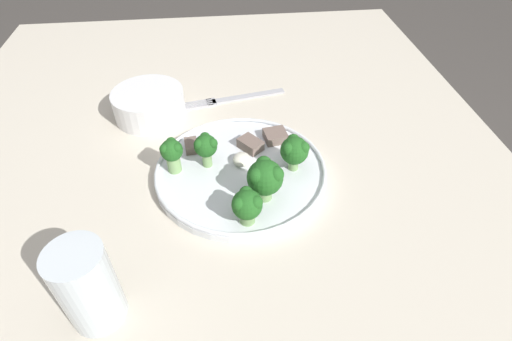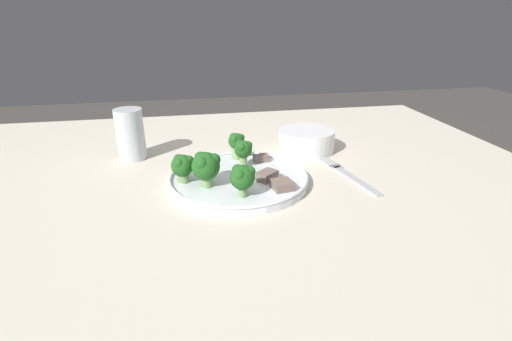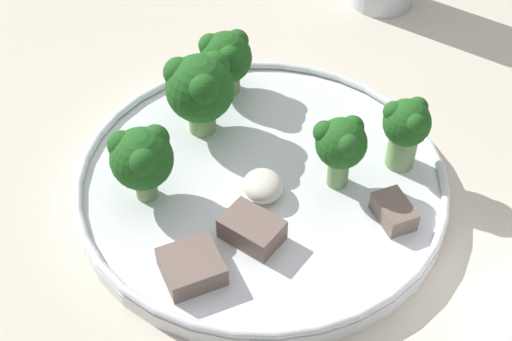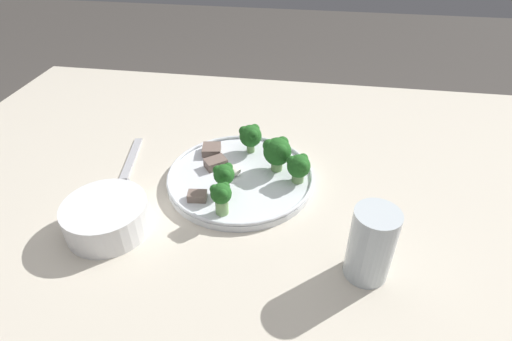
# 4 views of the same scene
# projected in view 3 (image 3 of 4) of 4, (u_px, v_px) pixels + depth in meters

# --- Properties ---
(table) EXTENTS (1.34, 0.98, 0.71)m
(table) POSITION_uv_depth(u_px,v_px,m) (297.00, 226.00, 0.60)
(table) COLOR beige
(table) RESTS_ON ground_plane
(dinner_plate) EXTENTS (0.26, 0.26, 0.02)m
(dinner_plate) POSITION_uv_depth(u_px,v_px,m) (261.00, 182.00, 0.51)
(dinner_plate) COLOR white
(dinner_plate) RESTS_ON table
(broccoli_floret_near_rim_left) EXTENTS (0.04, 0.04, 0.06)m
(broccoli_floret_near_rim_left) POSITION_uv_depth(u_px,v_px,m) (341.00, 144.00, 0.48)
(broccoli_floret_near_rim_left) COLOR #7FA866
(broccoli_floret_near_rim_left) RESTS_ON dinner_plate
(broccoli_floret_center_left) EXTENTS (0.03, 0.03, 0.06)m
(broccoli_floret_center_left) POSITION_uv_depth(u_px,v_px,m) (406.00, 127.00, 0.49)
(broccoli_floret_center_left) COLOR #7FA866
(broccoli_floret_center_left) RESTS_ON dinner_plate
(broccoli_floret_back_left) EXTENTS (0.04, 0.04, 0.06)m
(broccoli_floret_back_left) POSITION_uv_depth(u_px,v_px,m) (142.00, 158.00, 0.47)
(broccoli_floret_back_left) COLOR #7FA866
(broccoli_floret_back_left) RESTS_ON dinner_plate
(broccoli_floret_front_left) EXTENTS (0.04, 0.04, 0.05)m
(broccoli_floret_front_left) POSITION_uv_depth(u_px,v_px,m) (226.00, 58.00, 0.55)
(broccoli_floret_front_left) COLOR #7FA866
(broccoli_floret_front_left) RESTS_ON dinner_plate
(broccoli_floret_center_back) EXTENTS (0.05, 0.05, 0.06)m
(broccoli_floret_center_back) POSITION_uv_depth(u_px,v_px,m) (200.00, 87.00, 0.51)
(broccoli_floret_center_back) COLOR #7FA866
(broccoli_floret_center_back) RESTS_ON dinner_plate
(meat_slice_front_slice) EXTENTS (0.03, 0.02, 0.01)m
(meat_slice_front_slice) POSITION_uv_depth(u_px,v_px,m) (394.00, 211.00, 0.47)
(meat_slice_front_slice) COLOR #756056
(meat_slice_front_slice) RESTS_ON dinner_plate
(meat_slice_middle_slice) EXTENTS (0.04, 0.04, 0.02)m
(meat_slice_middle_slice) POSITION_uv_depth(u_px,v_px,m) (192.00, 267.00, 0.44)
(meat_slice_middle_slice) COLOR #756056
(meat_slice_middle_slice) RESTS_ON dinner_plate
(meat_slice_rear_slice) EXTENTS (0.05, 0.04, 0.02)m
(meat_slice_rear_slice) POSITION_uv_depth(u_px,v_px,m) (252.00, 229.00, 0.46)
(meat_slice_rear_slice) COLOR #756056
(meat_slice_rear_slice) RESTS_ON dinner_plate
(sauce_dollop) EXTENTS (0.03, 0.03, 0.02)m
(sauce_dollop) POSITION_uv_depth(u_px,v_px,m) (263.00, 186.00, 0.49)
(sauce_dollop) COLOR silver
(sauce_dollop) RESTS_ON dinner_plate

